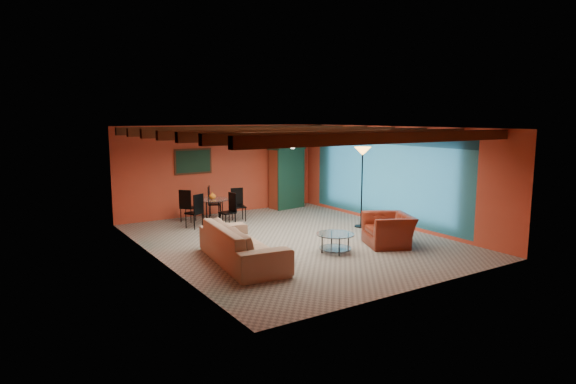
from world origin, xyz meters
TOP-DOWN VIEW (x-y plane):
  - room at (0.00, 0.11)m, footprint 6.52×8.01m
  - sofa at (-1.86, -0.98)m, footprint 1.36×2.79m
  - armchair at (1.60, -1.61)m, footprint 1.35×1.42m
  - coffee_table at (0.20, -1.41)m, footprint 1.10×1.10m
  - dining_table at (-0.82, 2.82)m, footprint 2.12×2.12m
  - armoire at (2.20, 3.70)m, footprint 1.16×0.70m
  - floor_lamp at (2.35, 0.20)m, footprint 0.53×0.53m
  - ceiling_fan at (0.00, 0.00)m, footprint 1.50×1.50m
  - painting at (-0.90, 3.96)m, footprint 1.05×0.03m
  - potted_plant at (2.20, 3.70)m, footprint 0.48×0.45m
  - vase at (-0.82, 2.82)m, footprint 0.24×0.24m

SIDE VIEW (x-z plane):
  - coffee_table at x=0.20m, z-range 0.00..0.43m
  - armchair at x=1.60m, z-range 0.00..0.73m
  - sofa at x=-1.86m, z-range 0.00..0.78m
  - dining_table at x=-0.82m, z-range 0.00..0.94m
  - armoire at x=2.20m, z-range 0.00..1.91m
  - vase at x=-0.82m, z-range 0.94..1.14m
  - floor_lamp at x=2.35m, z-range 0.00..2.17m
  - painting at x=-0.90m, z-range 1.32..1.97m
  - potted_plant at x=2.20m, z-range 1.91..2.35m
  - ceiling_fan at x=0.00m, z-range 2.14..2.58m
  - room at x=0.00m, z-range 1.01..3.72m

